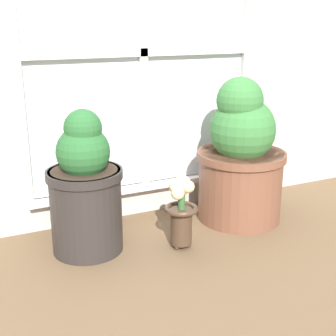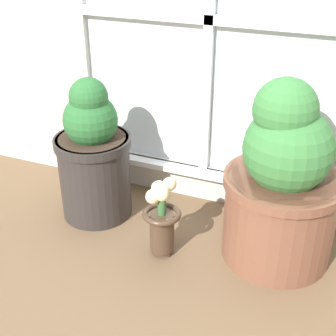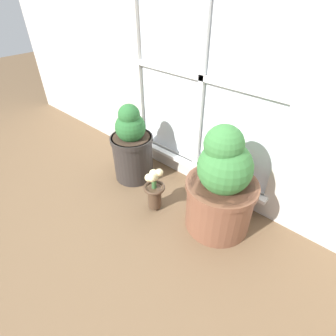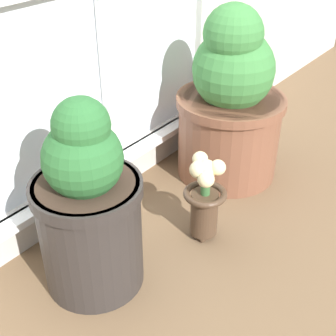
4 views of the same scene
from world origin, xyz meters
The scene contains 4 objects.
ground_plane centered at (0.00, 0.00, 0.00)m, with size 10.00×10.00×0.00m, color brown.
potted_plant_left centered at (-0.37, 0.24, 0.26)m, with size 0.30×0.30×0.59m.
potted_plant_right centered at (0.37, 0.24, 0.29)m, with size 0.41×0.41×0.67m.
flower_vase centered at (-0.02, 0.09, 0.16)m, with size 0.14×0.14×0.30m.
Camera 2 is at (0.53, -1.17, 1.11)m, focal length 50.00 mm.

